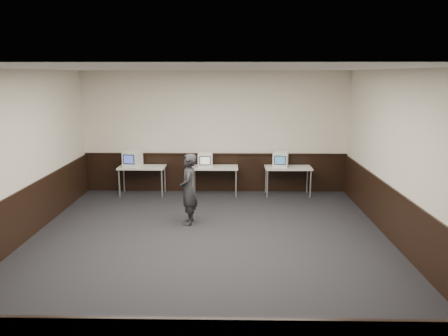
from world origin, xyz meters
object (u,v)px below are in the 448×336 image
object	(u,v)px
emac_left	(132,159)
desk_left	(142,169)
emac_center	(205,160)
emac_right	(281,160)
desk_center	(215,169)
desk_right	(288,170)
person	(189,189)

from	to	relation	value
emac_left	desk_left	bearing A→B (deg)	10.50
emac_center	emac_right	size ratio (longest dim) A/B	0.89
desk_center	desk_right	distance (m)	1.90
desk_center	emac_right	bearing A→B (deg)	0.80
desk_center	emac_center	size ratio (longest dim) A/B	2.90
emac_left	person	distance (m)	2.84
emac_right	person	world-z (taller)	person
desk_left	desk_center	world-z (taller)	same
emac_center	person	xyz separation A→B (m)	(-0.22, -2.23, -0.19)
desk_right	emac_center	xyz separation A→B (m)	(-2.14, -0.04, 0.26)
emac_center	emac_right	bearing A→B (deg)	0.46
desk_right	desk_left	bearing A→B (deg)	180.00
desk_right	emac_right	world-z (taller)	emac_right
desk_center	desk_left	bearing A→B (deg)	180.00
emac_left	emac_center	xyz separation A→B (m)	(1.90, -0.05, -0.02)
desk_right	emac_left	distance (m)	4.05
desk_right	person	bearing A→B (deg)	-136.08
desk_center	person	distance (m)	2.32
desk_left	desk_right	xyz separation A→B (m)	(3.80, 0.00, 0.00)
desk_left	desk_right	world-z (taller)	same
emac_left	desk_right	bearing A→B (deg)	13.21
emac_left	emac_center	bearing A→B (deg)	11.81
emac_right	person	size ratio (longest dim) A/B	0.31
emac_left	emac_right	distance (m)	3.84
emac_left	emac_center	size ratio (longest dim) A/B	1.24
desk_center	desk_right	size ratio (longest dim) A/B	1.00
person	emac_right	bearing A→B (deg)	136.27
desk_center	person	bearing A→B (deg)	-101.44
desk_center	emac_left	distance (m)	2.16
desk_center	desk_right	bearing A→B (deg)	0.00
desk_center	emac_right	distance (m)	1.72
person	desk_right	bearing A→B (deg)	133.44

